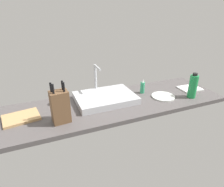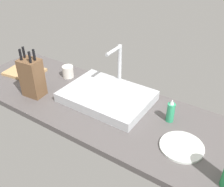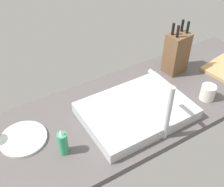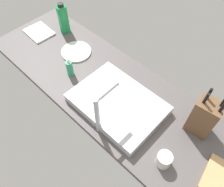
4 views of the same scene
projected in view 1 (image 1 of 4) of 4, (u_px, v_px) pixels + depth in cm
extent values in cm
cube|color=#514C4C|center=(115.00, 104.00, 162.61)|extent=(192.37, 57.41, 3.50)
cube|color=#B7BABF|center=(105.00, 98.00, 163.94)|extent=(49.50, 35.74, 5.43)
cylinder|color=#B7BABF|center=(96.00, 79.00, 173.20)|extent=(2.40, 2.40, 27.66)
cylinder|color=#B7BABF|center=(98.00, 68.00, 162.07)|extent=(2.00, 13.86, 2.00)
cylinder|color=#B7BABF|center=(100.00, 91.00, 179.28)|extent=(1.60, 1.60, 4.00)
cube|color=brown|center=(60.00, 107.00, 130.61)|extent=(12.75, 10.40, 22.95)
cylinder|color=black|center=(53.00, 89.00, 121.60)|extent=(1.53, 1.53, 6.46)
cylinder|color=black|center=(51.00, 87.00, 123.85)|extent=(1.53, 1.53, 6.46)
cylinder|color=black|center=(64.00, 87.00, 124.39)|extent=(1.53, 1.53, 6.46)
cylinder|color=black|center=(62.00, 85.00, 127.09)|extent=(1.53, 1.53, 6.46)
cube|color=tan|center=(21.00, 118.00, 138.26)|extent=(27.09, 22.21, 1.80)
cylinder|color=#2D9966|center=(142.00, 88.00, 178.14)|extent=(4.09, 4.09, 10.52)
cone|color=silver|center=(143.00, 81.00, 175.40)|extent=(2.25, 2.25, 2.80)
cylinder|color=#1E8E47|center=(193.00, 87.00, 167.60)|extent=(7.29, 7.29, 20.18)
cylinder|color=black|center=(195.00, 74.00, 162.99)|extent=(4.01, 4.01, 2.20)
cylinder|color=silver|center=(163.00, 96.00, 171.52)|extent=(20.36, 20.36, 1.20)
cube|color=white|center=(190.00, 88.00, 188.45)|extent=(21.00, 16.87, 1.20)
cylinder|color=silver|center=(59.00, 100.00, 157.69)|extent=(7.31, 7.31, 7.76)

